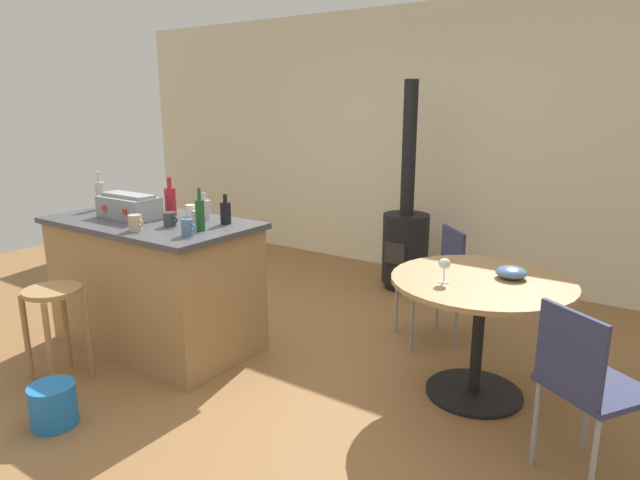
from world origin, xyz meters
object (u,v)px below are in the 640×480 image
kitchen_island (155,283)px  bottle_3 (205,209)px  folding_chair_near (586,381)px  plastic_bucket (53,405)px  wine_glass (444,265)px  folding_chair_far (436,276)px  bottle_0 (200,214)px  wooden_stool (55,312)px  cup_1 (170,219)px  bottle_2 (100,195)px  cup_4 (135,223)px  cup_0 (198,217)px  bottle_1 (226,212)px  toolbox (129,206)px  bottle_4 (170,201)px  wood_stove (406,238)px  serving_bowl (511,272)px  cup_3 (188,227)px  cup_2 (191,211)px  dining_table (480,307)px

kitchen_island → bottle_3: bottle_3 is taller
folding_chair_near → plastic_bucket: bearing=-155.2°
bottle_3 → wine_glass: bearing=5.8°
folding_chair_far → bottle_0: size_ratio=3.04×
wooden_stool → wine_glass: (2.11, 1.15, 0.39)m
cup_1 → bottle_2: bearing=173.1°
bottle_0 → cup_4: (-0.35, -0.24, -0.06)m
folding_chair_far → bottle_2: bottle_2 is taller
kitchen_island → folding_chair_far: size_ratio=1.81×
wooden_stool → bottle_0: (0.61, 0.70, 0.58)m
cup_0 → kitchen_island: bearing=-163.4°
folding_chair_far → bottle_3: (-1.36, -0.99, 0.51)m
cup_4 → cup_0: bearing=65.9°
bottle_1 → bottle_2: 1.20m
cup_1 → toolbox: bearing=176.4°
bottle_3 → plastic_bucket: 1.57m
bottle_3 → bottle_4: (-0.29, -0.06, 0.04)m
cup_1 → cup_0: bearing=60.8°
bottle_4 → cup_4: bearing=-67.4°
plastic_bucket → toolbox: bearing=120.0°
plastic_bucket → bottle_2: bearing=133.6°
cup_1 → plastic_bucket: bearing=-83.2°
cup_0 → folding_chair_near: bearing=-0.4°
kitchen_island → bottle_3: bearing=38.9°
bottle_1 → cup_1: bearing=-133.6°
wood_stove → bottle_4: 2.29m
wine_glass → serving_bowl: size_ratio=0.80×
bottle_3 → cup_0: (0.07, -0.13, -0.03)m
bottle_0 → cup_3: 0.16m
folding_chair_far → serving_bowl: 0.89m
wooden_stool → cup_0: (0.43, 0.84, 0.52)m
bottle_3 → cup_4: bearing=-101.4°
toolbox → cup_0: bearing=13.3°
kitchen_island → cup_2: (0.15, 0.25, 0.51)m
bottle_0 → bottle_2: 1.21m
folding_chair_near → toolbox: toolbox is taller
bottle_1 → cup_0: size_ratio=1.95×
dining_table → toolbox: toolbox is taller
cup_0 → cup_2: bearing=147.7°
toolbox → bottle_0: bearing=-0.6°
dining_table → cup_1: bearing=-161.0°
folding_chair_far → cup_3: size_ratio=7.53×
bottle_2 → bottle_3: bottle_2 is taller
bottle_2 → bottle_4: size_ratio=1.02×
dining_table → folding_chair_near: size_ratio=1.21×
wood_stove → bottle_1: wood_stove is taller
folding_chair_far → plastic_bucket: bearing=-119.0°
bottle_1 → bottle_3: (-0.23, 0.03, -0.01)m
bottle_2 → cup_4: (0.86, -0.33, -0.06)m
folding_chair_near → cup_3: size_ratio=7.74×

